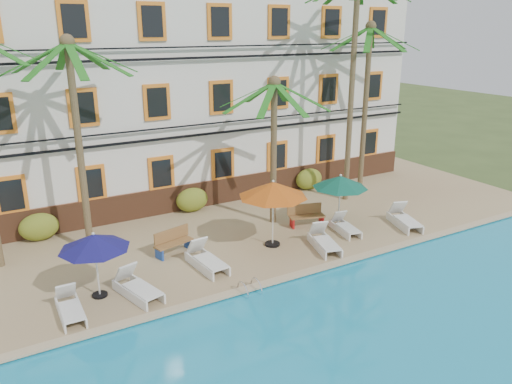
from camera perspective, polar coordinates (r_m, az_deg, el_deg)
ground at (r=17.77m, az=1.98°, el=-9.33°), size 100.00×100.00×0.00m
pool_deck at (r=21.72m, az=-4.98°, el=-3.67°), size 30.00×12.00×0.25m
pool_coping at (r=16.97m, az=3.61°, el=-9.71°), size 30.00×0.35×0.06m
hotel_building at (r=24.93m, az=-10.29°, el=11.46°), size 25.40×6.44×10.22m
palm_b at (r=18.46m, az=-19.90°, el=8.03°), size 4.54×4.54×7.79m
palm_c at (r=20.43m, az=2.06°, el=7.31°), size 4.54×4.54×6.18m
palm_d at (r=23.48m, az=11.05°, el=14.26°), size 4.54×4.54×10.30m
palm_e at (r=24.98m, az=12.54°, el=11.77°), size 4.54×4.54×8.27m
shrub_left at (r=21.34m, az=-23.55°, el=-3.68°), size 1.50×0.90×1.10m
shrub_mid at (r=22.77m, az=-7.32°, el=-0.89°), size 1.50×0.90×1.10m
shrub_right at (r=25.79m, az=6.06°, el=1.48°), size 1.50×0.90×1.10m
umbrella_blue at (r=15.88m, az=-18.02°, el=-5.46°), size 2.16×2.16×2.16m
umbrella_red at (r=18.54m, az=1.96°, el=0.26°), size 2.63×2.63×2.63m
umbrella_green at (r=20.71m, az=9.61°, el=1.12°), size 2.29×2.29×2.29m
lounger_a at (r=15.80m, az=-20.50°, el=-12.26°), size 0.65×1.77×0.83m
lounger_b at (r=16.24m, az=-13.43°, el=-10.52°), size 1.19×2.08×0.93m
lounger_c at (r=17.60m, az=-5.71°, el=-7.68°), size 0.89×2.06×0.95m
lounger_d at (r=19.12m, az=7.77°, el=-5.57°), size 1.20×2.07×0.92m
lounger_e at (r=20.71m, az=10.14°, el=-3.90°), size 0.89×1.77×0.80m
lounger_f at (r=21.92m, az=16.58°, el=-2.99°), size 1.30×2.11×0.94m
bench_left at (r=18.75m, az=-9.52°, el=-5.60°), size 1.57×0.84×0.93m
bench_right at (r=21.13m, az=5.78°, el=-2.62°), size 1.57×0.87×0.93m
pool_ladder at (r=16.22m, az=-0.73°, el=-11.22°), size 0.54×0.74×0.74m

